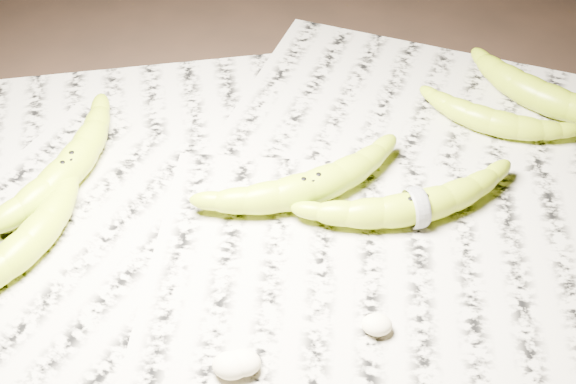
# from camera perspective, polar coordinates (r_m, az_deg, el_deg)

# --- Properties ---
(ground) EXTENTS (3.00, 3.00, 0.00)m
(ground) POSITION_cam_1_polar(r_m,az_deg,el_deg) (0.85, -0.11, -3.41)
(ground) COLOR black
(ground) RESTS_ON ground
(newspaper_patch) EXTENTS (0.90, 0.70, 0.01)m
(newspaper_patch) POSITION_cam_1_polar(r_m,az_deg,el_deg) (0.86, 1.10, -2.28)
(newspaper_patch) COLOR #BBB5A1
(newspaper_patch) RESTS_ON ground
(banana_left_a) EXTENTS (0.13, 0.23, 0.04)m
(banana_left_a) POSITION_cam_1_polar(r_m,az_deg,el_deg) (0.93, -15.39, 1.72)
(banana_left_a) COLOR #A5B817
(banana_left_a) RESTS_ON newspaper_patch
(banana_left_b) EXTENTS (0.13, 0.20, 0.04)m
(banana_left_b) POSITION_cam_1_polar(r_m,az_deg,el_deg) (0.86, -18.03, -3.31)
(banana_left_b) COLOR #A5B817
(banana_left_b) RESTS_ON newspaper_patch
(banana_center) EXTENTS (0.22, 0.16, 0.04)m
(banana_center) POSITION_cam_1_polar(r_m,az_deg,el_deg) (0.87, 1.57, 0.47)
(banana_center) COLOR #A5B817
(banana_center) RESTS_ON newspaper_patch
(banana_taped) EXTENTS (0.23, 0.13, 0.04)m
(banana_taped) POSITION_cam_1_polar(r_m,az_deg,el_deg) (0.86, 9.10, -0.92)
(banana_taped) COLOR #A5B817
(banana_taped) RESTS_ON newspaper_patch
(banana_upper_a) EXTENTS (0.17, 0.11, 0.03)m
(banana_upper_a) POSITION_cam_1_polar(r_m,az_deg,el_deg) (1.00, 14.32, 5.05)
(banana_upper_a) COLOR #A5B817
(banana_upper_a) RESTS_ON newspaper_patch
(banana_upper_b) EXTENTS (0.20, 0.17, 0.04)m
(banana_upper_b) POSITION_cam_1_polar(r_m,az_deg,el_deg) (1.05, 17.58, 6.68)
(banana_upper_b) COLOR #A5B817
(banana_upper_b) RESTS_ON newspaper_patch
(measuring_tape) EXTENTS (0.02, 0.05, 0.05)m
(measuring_tape) POSITION_cam_1_polar(r_m,az_deg,el_deg) (0.86, 9.10, -0.92)
(measuring_tape) COLOR white
(measuring_tape) RESTS_ON newspaper_patch
(flesh_chunk_a) EXTENTS (0.03, 0.03, 0.02)m
(flesh_chunk_a) POSITION_cam_1_polar(r_m,az_deg,el_deg) (0.74, -3.26, -11.85)
(flesh_chunk_a) COLOR #FFEFC5
(flesh_chunk_a) RESTS_ON newspaper_patch
(flesh_chunk_b) EXTENTS (0.03, 0.03, 0.02)m
(flesh_chunk_b) POSITION_cam_1_polar(r_m,az_deg,el_deg) (0.73, -4.08, -12.02)
(flesh_chunk_b) COLOR #FFEFC5
(flesh_chunk_b) RESTS_ON newspaper_patch
(flesh_chunk_c) EXTENTS (0.03, 0.02, 0.02)m
(flesh_chunk_c) POSITION_cam_1_polar(r_m,az_deg,el_deg) (0.77, 6.36, -9.18)
(flesh_chunk_c) COLOR #FFEFC5
(flesh_chunk_c) RESTS_ON newspaper_patch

